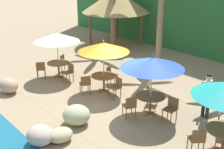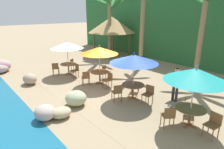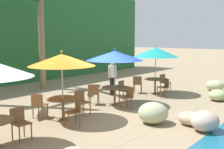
% 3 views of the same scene
% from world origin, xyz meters
% --- Properties ---
extents(ground_plane, '(120.00, 120.00, 0.00)m').
position_xyz_m(ground_plane, '(0.00, 0.00, 0.00)').
color(ground_plane, '#937F60').
extents(terrace_deck, '(18.00, 5.20, 0.01)m').
position_xyz_m(terrace_deck, '(0.00, 0.00, 0.00)').
color(terrace_deck, '#937F60').
rests_on(terrace_deck, ground).
extents(rock_seawall, '(16.76, 3.22, 0.93)m').
position_xyz_m(rock_seawall, '(2.69, -3.51, 0.39)').
color(rock_seawall, '#AAB284').
rests_on(rock_seawall, ground).
extents(chair_white_seaward, '(0.44, 0.44, 0.87)m').
position_xyz_m(chair_white_seaward, '(-3.30, -0.20, 0.51)').
color(chair_white_seaward, brown).
rests_on(chair_white_seaward, ground).
extents(umbrella_orange, '(2.19, 2.19, 2.32)m').
position_xyz_m(umbrella_orange, '(-1.34, 0.29, 2.01)').
color(umbrella_orange, silver).
rests_on(umbrella_orange, ground).
extents(dining_table_orange, '(1.10, 1.10, 0.74)m').
position_xyz_m(dining_table_orange, '(-1.34, 0.29, 0.61)').
color(dining_table_orange, brown).
rests_on(dining_table_orange, ground).
extents(chair_orange_seaward, '(0.47, 0.48, 0.87)m').
position_xyz_m(chair_orange_seaward, '(-0.48, 0.27, 0.51)').
color(chair_orange_seaward, brown).
rests_on(chair_orange_seaward, ground).
extents(chair_orange_inland, '(0.55, 0.55, 0.87)m').
position_xyz_m(chair_orange_inland, '(-1.74, 1.04, 0.51)').
color(chair_orange_inland, brown).
rests_on(chair_orange_inland, ground).
extents(chair_orange_left, '(0.56, 0.55, 0.87)m').
position_xyz_m(chair_orange_left, '(-1.58, -0.53, 0.51)').
color(chair_orange_left, brown).
rests_on(chair_orange_left, ground).
extents(umbrella_blue, '(2.30, 2.30, 2.33)m').
position_xyz_m(umbrella_blue, '(1.41, 0.25, 2.02)').
color(umbrella_blue, silver).
rests_on(umbrella_blue, ground).
extents(dining_table_blue, '(1.10, 1.10, 0.74)m').
position_xyz_m(dining_table_blue, '(1.41, 0.25, 0.61)').
color(dining_table_blue, brown).
rests_on(dining_table_blue, ground).
extents(chair_blue_seaward, '(0.46, 0.47, 0.87)m').
position_xyz_m(chair_blue_seaward, '(2.24, 0.43, 0.51)').
color(chair_blue_seaward, brown).
rests_on(chair_blue_seaward, ground).
extents(chair_blue_inland, '(0.59, 0.59, 0.87)m').
position_xyz_m(chair_blue_inland, '(0.85, 0.90, 0.51)').
color(chair_blue_inland, brown).
rests_on(chair_blue_inland, ground).
extents(chair_blue_left, '(0.56, 0.55, 0.87)m').
position_xyz_m(chair_blue_left, '(1.17, -0.57, 0.51)').
color(chair_blue_left, brown).
rests_on(chair_blue_left, ground).
extents(umbrella_teal, '(2.18, 2.18, 2.38)m').
position_xyz_m(umbrella_teal, '(4.45, 0.13, 2.03)').
color(umbrella_teal, silver).
rests_on(umbrella_teal, ground).
extents(dining_table_teal, '(1.10, 1.10, 0.74)m').
position_xyz_m(dining_table_teal, '(4.45, 0.13, 0.61)').
color(dining_table_teal, brown).
rests_on(dining_table_teal, ground).
extents(chair_teal_seaward, '(0.47, 0.48, 0.87)m').
position_xyz_m(chair_teal_seaward, '(5.31, 0.10, 0.51)').
color(chair_teal_seaward, brown).
rests_on(chair_teal_seaward, ground).
extents(chair_teal_inland, '(0.57, 0.57, 0.87)m').
position_xyz_m(chair_teal_inland, '(3.97, 0.84, 0.51)').
color(chair_teal_inland, brown).
rests_on(chair_teal_inland, ground).
extents(chair_teal_left, '(0.59, 0.59, 0.87)m').
position_xyz_m(chair_teal_left, '(4.02, -0.61, 0.51)').
color(chair_teal_left, brown).
rests_on(chair_teal_left, ground).
extents(palm_tree_third, '(3.65, 3.74, 5.44)m').
position_xyz_m(palm_tree_third, '(1.94, 5.56, 3.85)').
color(palm_tree_third, olive).
rests_on(palm_tree_third, ground).
extents(waiter_in_white, '(0.52, 0.38, 1.70)m').
position_xyz_m(waiter_in_white, '(2.91, 1.57, 0.99)').
color(waiter_in_white, '#232328').
rests_on(waiter_in_white, ground).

